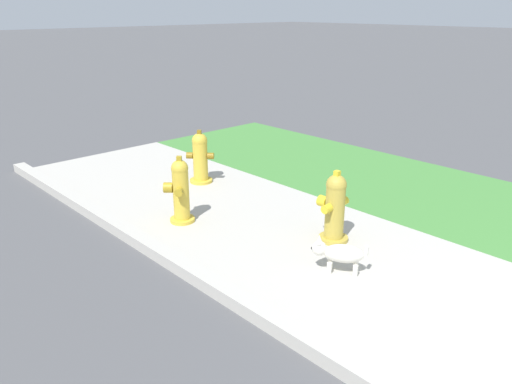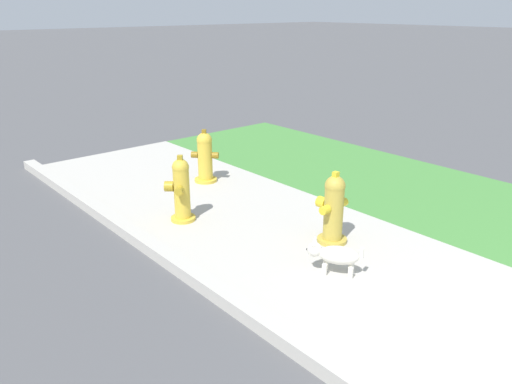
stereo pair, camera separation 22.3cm
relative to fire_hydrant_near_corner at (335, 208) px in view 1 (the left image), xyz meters
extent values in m
cylinder|color=gold|center=(0.01, 0.00, -0.36)|extent=(0.31, 0.31, 0.05)
cylinder|color=gold|center=(0.01, 0.00, -0.04)|extent=(0.20, 0.20, 0.59)
sphere|color=gold|center=(0.01, 0.00, 0.26)|extent=(0.21, 0.21, 0.21)
cube|color=yellow|center=(0.01, 0.00, 0.38)|extent=(0.06, 0.06, 0.06)
cylinder|color=yellow|center=(0.01, -0.15, 0.03)|extent=(0.09, 0.09, 0.09)
cylinder|color=yellow|center=(0.00, 0.15, 0.03)|extent=(0.09, 0.09, 0.09)
cylinder|color=yellow|center=(-0.15, -0.01, 0.03)|extent=(0.11, 0.13, 0.12)
cylinder|color=gold|center=(-2.47, 0.12, -0.36)|extent=(0.32, 0.32, 0.05)
cylinder|color=gold|center=(-2.47, 0.12, -0.05)|extent=(0.20, 0.20, 0.56)
sphere|color=gold|center=(-2.47, 0.12, 0.23)|extent=(0.22, 0.22, 0.22)
cube|color=olive|center=(-2.47, 0.12, 0.35)|extent=(0.08, 0.08, 0.06)
cylinder|color=olive|center=(-2.58, 0.02, 0.02)|extent=(0.13, 0.13, 0.09)
cylinder|color=olive|center=(-2.36, 0.22, 0.02)|extent=(0.13, 0.13, 0.09)
cylinder|color=olive|center=(-2.57, 0.24, 0.02)|extent=(0.16, 0.15, 0.12)
cylinder|color=gold|center=(-1.51, -0.88, -0.36)|extent=(0.28, 0.28, 0.05)
cylinder|color=gold|center=(-1.51, -0.88, -0.03)|extent=(0.18, 0.18, 0.60)
sphere|color=gold|center=(-1.51, -0.88, 0.27)|extent=(0.19, 0.19, 0.19)
cube|color=#B29323|center=(-1.51, -0.88, 0.39)|extent=(0.08, 0.08, 0.06)
cylinder|color=#B29323|center=(-1.41, -0.98, 0.04)|extent=(0.13, 0.13, 0.09)
cylinder|color=#B29323|center=(-1.61, -0.79, 0.04)|extent=(0.13, 0.13, 0.09)
cylinder|color=#B29323|center=(-1.61, -0.98, 0.04)|extent=(0.16, 0.16, 0.12)
ellipsoid|color=silver|center=(0.50, -0.49, -0.17)|extent=(0.41, 0.35, 0.17)
sphere|color=silver|center=(0.31, -0.61, -0.14)|extent=(0.14, 0.14, 0.14)
sphere|color=black|center=(0.26, -0.65, -0.15)|extent=(0.02, 0.02, 0.02)
cone|color=silver|center=(0.33, -0.65, -0.05)|extent=(0.07, 0.07, 0.06)
cone|color=silver|center=(0.29, -0.59, -0.05)|extent=(0.07, 0.07, 0.06)
cylinder|color=silver|center=(0.43, -0.59, -0.32)|extent=(0.05, 0.05, 0.12)
cylinder|color=silver|center=(0.37, -0.51, -0.32)|extent=(0.05, 0.05, 0.12)
cylinder|color=silver|center=(0.62, -0.46, -0.32)|extent=(0.05, 0.05, 0.12)
cylinder|color=silver|center=(0.57, -0.38, -0.32)|extent=(0.05, 0.05, 0.12)
cylinder|color=silver|center=(0.67, -0.37, -0.12)|extent=(0.04, 0.04, 0.10)
camera|label=1|loc=(2.94, -3.90, 1.97)|focal=35.00mm
camera|label=2|loc=(3.09, -3.74, 1.97)|focal=35.00mm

